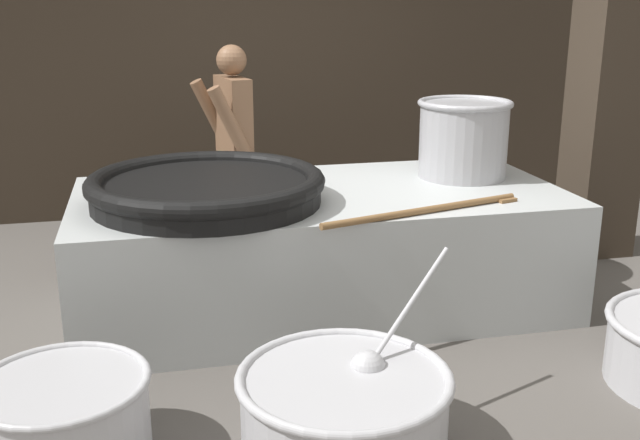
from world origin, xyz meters
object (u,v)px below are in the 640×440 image
giant_wok_near (207,187)px  cook (233,145)px  prep_bowl_meat (65,418)px  prep_bowl_vegetables (344,409)px  stock_pot (463,137)px

giant_wok_near → cook: bearing=76.3°
cook → prep_bowl_meat: 2.87m
giant_wok_near → prep_bowl_meat: 1.66m
cook → prep_bowl_vegetables: 2.86m
stock_pot → prep_bowl_meat: bearing=-146.4°
prep_bowl_vegetables → prep_bowl_meat: (-1.18, 0.19, 0.01)m
giant_wok_near → prep_bowl_meat: size_ratio=1.88×
prep_bowl_vegetables → giant_wok_near: bearing=106.1°
prep_bowl_vegetables → prep_bowl_meat: size_ratio=1.48×
stock_pot → cook: 1.73m
cook → giant_wok_near: bearing=65.8°
stock_pot → prep_bowl_vegetables: bearing=-125.4°
giant_wok_near → cook: cook is taller
stock_pot → prep_bowl_meat: 3.10m
stock_pot → prep_bowl_meat: stock_pot is taller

